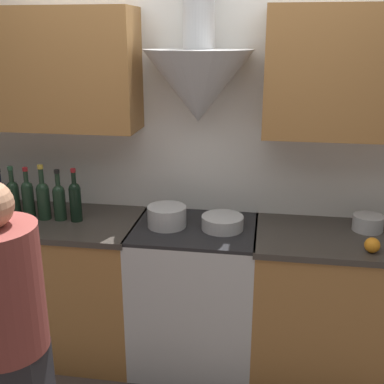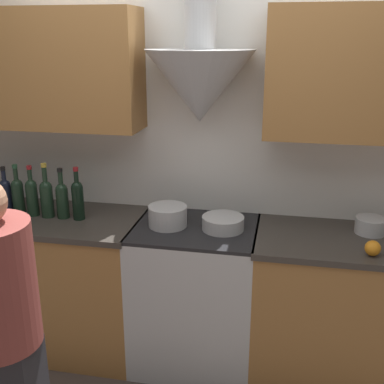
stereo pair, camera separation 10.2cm
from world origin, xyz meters
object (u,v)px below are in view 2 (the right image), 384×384
Objects in this scene: wine_bottle_5 at (18,194)px; mixing_bowl at (223,223)px; wine_bottle_9 at (78,198)px; stock_pot at (168,216)px; person_foreground_left at (1,341)px; stove_range at (195,295)px; wine_bottle_8 at (62,198)px; wine_bottle_6 at (32,195)px; wine_bottle_4 at (6,194)px; orange_fruit at (373,248)px; saucepan at (371,226)px; wine_bottle_7 at (47,196)px.

mixing_bowl is at bearing -0.27° from wine_bottle_5.
stock_pot is at bearing 0.11° from wine_bottle_9.
stock_pot is 0.15× the size of person_foreground_left.
stove_range is 2.89× the size of wine_bottle_8.
stove_range is 2.85× the size of wine_bottle_6.
wine_bottle_4 is at bearing 179.93° from mixing_bowl.
wine_bottle_8 is 0.11m from wine_bottle_9.
person_foreground_left is (-1.54, -0.93, -0.13)m from orange_fruit.
wine_bottle_4 is (-1.22, -0.00, 0.58)m from stove_range.
wine_bottle_4 is 0.20× the size of person_foreground_left.
wine_bottle_6 is 2.04m from saucepan.
orange_fruit is at bearing 31.01° from person_foreground_left.
mixing_bowl is at bearing 0.29° from wine_bottle_8.
stove_range is 2.68× the size of wine_bottle_7.
wine_bottle_8 reaches higher than stove_range.
mixing_bowl reaches higher than stove_range.
person_foreground_left is at bearing -82.25° from wine_bottle_9.
wine_bottle_5 is at bearing -177.18° from saucepan.
wine_bottle_9 is at bearing -1.31° from wine_bottle_4.
wine_bottle_5 is 0.98× the size of wine_bottle_9.
stock_pot is 0.33m from mixing_bowl.
stock_pot is at bearing 170.57° from orange_fruit.
wine_bottle_9 is 1.90× the size of saucepan.
wine_bottle_8 is 3.93× the size of orange_fruit.
wine_bottle_6 is 0.31m from wine_bottle_9.
saucepan is (1.16, 0.12, -0.02)m from stock_pot.
wine_bottle_9 reaches higher than orange_fruit.
wine_bottle_5 is (0.08, 0.00, 0.00)m from wine_bottle_4.
mixing_bowl is at bearing 0.40° from wine_bottle_7.
stock_pot is 2.84× the size of orange_fruit.
wine_bottle_4 is 0.49m from wine_bottle_9.
saucepan reaches higher than mixing_bowl.
saucepan is at bearing 2.82° from wine_bottle_5.
wine_bottle_5 is 3.98× the size of orange_fruit.
saucepan is at bearing 7.60° from mixing_bowl.
wine_bottle_5 is at bearing 116.43° from person_foreground_left.
person_foreground_left is at bearing -117.07° from stove_range.
person_foreground_left is at bearing -72.21° from wine_bottle_7.
wine_bottle_5 is 1.30m from mixing_bowl.
stove_range is 1.35m from wine_bottle_4.
wine_bottle_8 is (-0.83, -0.01, 0.58)m from stove_range.
wine_bottle_6 reaches higher than mixing_bowl.
wine_bottle_4 is at bearing 174.82° from orange_fruit.
wine_bottle_7 reaches higher than wine_bottle_8.
wine_bottle_8 is 0.96× the size of wine_bottle_9.
wine_bottle_7 is at bearing -2.51° from wine_bottle_6.
wine_bottle_4 is 3.76× the size of orange_fruit.
person_foreground_left is at bearing -63.57° from wine_bottle_5.
wine_bottle_7 reaches higher than wine_bottle_5.
wine_bottle_4 is 0.95× the size of wine_bottle_5.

